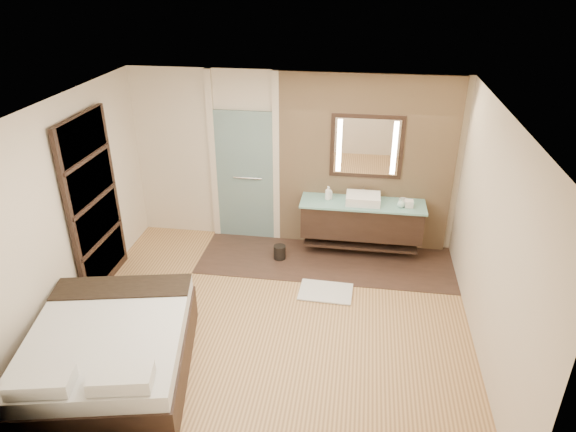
% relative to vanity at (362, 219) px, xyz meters
% --- Properties ---
extents(floor, '(5.00, 5.00, 0.00)m').
position_rel_vanity_xyz_m(floor, '(-1.10, -1.92, -0.58)').
color(floor, '#8D5F3B').
rests_on(floor, ground).
extents(tile_strip, '(3.80, 1.30, 0.01)m').
position_rel_vanity_xyz_m(tile_strip, '(-0.50, -0.32, -0.57)').
color(tile_strip, '#33231B').
rests_on(tile_strip, floor).
extents(stone_wall, '(2.60, 0.08, 2.70)m').
position_rel_vanity_xyz_m(stone_wall, '(0.00, 0.29, 0.77)').
color(stone_wall, tan).
rests_on(stone_wall, floor).
extents(vanity, '(1.85, 0.55, 0.88)m').
position_rel_vanity_xyz_m(vanity, '(0.00, 0.00, 0.00)').
color(vanity, black).
rests_on(vanity, stone_wall).
extents(mirror_unit, '(1.06, 0.04, 0.96)m').
position_rel_vanity_xyz_m(mirror_unit, '(0.00, 0.24, 1.07)').
color(mirror_unit, black).
rests_on(mirror_unit, stone_wall).
extents(frosted_door, '(1.10, 0.12, 2.70)m').
position_rel_vanity_xyz_m(frosted_door, '(-1.85, 0.28, 0.56)').
color(frosted_door, '#A8D5D5').
rests_on(frosted_door, floor).
extents(shoji_partition, '(0.06, 1.20, 2.40)m').
position_rel_vanity_xyz_m(shoji_partition, '(-3.53, -1.32, 0.63)').
color(shoji_partition, black).
rests_on(shoji_partition, floor).
extents(bed, '(2.02, 2.33, 0.78)m').
position_rel_vanity_xyz_m(bed, '(-2.60, -3.08, -0.26)').
color(bed, black).
rests_on(bed, floor).
extents(bath_mat, '(0.74, 0.52, 0.02)m').
position_rel_vanity_xyz_m(bath_mat, '(-0.43, -1.17, -0.56)').
color(bath_mat, silver).
rests_on(bath_mat, floor).
extents(waste_bin, '(0.20, 0.20, 0.23)m').
position_rel_vanity_xyz_m(waste_bin, '(-1.20, -0.38, -0.47)').
color(waste_bin, black).
rests_on(waste_bin, floor).
extents(tissue_box, '(0.12, 0.12, 0.10)m').
position_rel_vanity_xyz_m(tissue_box, '(0.67, -0.06, 0.33)').
color(tissue_box, silver).
rests_on(tissue_box, vanity).
extents(soap_bottle_a, '(0.09, 0.09, 0.21)m').
position_rel_vanity_xyz_m(soap_bottle_a, '(-0.53, 0.02, 0.39)').
color(soap_bottle_a, white).
rests_on(soap_bottle_a, vanity).
extents(soap_bottle_b, '(0.11, 0.11, 0.19)m').
position_rel_vanity_xyz_m(soap_bottle_b, '(-0.51, 0.06, 0.38)').
color(soap_bottle_b, '#B2B2B2').
rests_on(soap_bottle_b, vanity).
extents(soap_bottle_c, '(0.13, 0.13, 0.14)m').
position_rel_vanity_xyz_m(soap_bottle_c, '(0.55, -0.09, 0.36)').
color(soap_bottle_c, silver).
rests_on(soap_bottle_c, vanity).
extents(cup, '(0.14, 0.14, 0.10)m').
position_rel_vanity_xyz_m(cup, '(0.58, -0.02, 0.34)').
color(cup, silver).
rests_on(cup, vanity).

